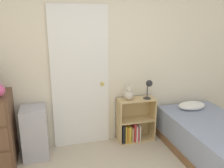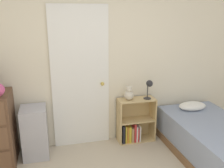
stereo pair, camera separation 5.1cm
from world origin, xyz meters
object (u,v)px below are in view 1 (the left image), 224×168
Objects in this scene: bookshelf at (133,124)px; teddy_bear at (129,94)px; bed at (219,144)px; storage_bin at (35,133)px; desk_lamp at (149,85)px.

teddy_bear is at bearing -178.81° from bookshelf.
bookshelf reaches higher than bed.
storage_bin is 1.05× the size of bookshelf.
desk_lamp is at bearing 0.87° from storage_bin.
bookshelf is 0.52m from teddy_bear.
bookshelf is 1.26m from bed.
bookshelf is (1.48, 0.07, -0.09)m from storage_bin.
teddy_bear is 1.43m from bed.
desk_lamp reaches higher than storage_bin.
desk_lamp reaches higher than bookshelf.
bookshelf is at bearing 169.58° from desk_lamp.
bookshelf is 0.67m from desk_lamp.
storage_bin is 1.48m from bookshelf.
bed is at bearing -18.25° from storage_bin.
storage_bin is 2.53m from bed.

